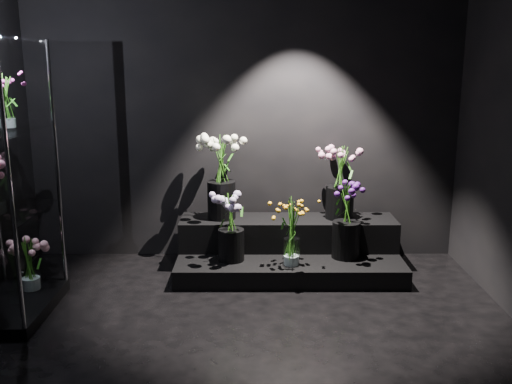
{
  "coord_description": "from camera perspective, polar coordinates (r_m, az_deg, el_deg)",
  "views": [
    {
      "loc": [
        0.11,
        -3.3,
        1.86
      ],
      "look_at": [
        0.11,
        1.2,
        0.81
      ],
      "focal_mm": 40.0,
      "sensor_mm": 36.0,
      "label": 1
    }
  ],
  "objects": [
    {
      "name": "bouquet_cream_roses",
      "position": [
        5.15,
        -3.51,
        2.13
      ],
      "size": [
        0.49,
        0.49,
        0.76
      ],
      "rotation": [
        0.0,
        0.0,
        -0.27
      ],
      "color": "black",
      "rests_on": "display_riser"
    },
    {
      "name": "bouquet_orange_bells",
      "position": [
        4.78,
        3.6,
        -3.96
      ],
      "size": [
        0.34,
        0.34,
        0.57
      ],
      "rotation": [
        0.0,
        0.0,
        -0.31
      ],
      "color": "white",
      "rests_on": "display_riser"
    },
    {
      "name": "bouquet_case_magenta",
      "position": [
        4.54,
        -23.76,
        8.43
      ],
      "size": [
        0.29,
        0.29,
        0.39
      ],
      "rotation": [
        0.0,
        0.0,
        -0.38
      ],
      "color": "white",
      "rests_on": "display_case"
    },
    {
      "name": "bouquet_lilac",
      "position": [
        4.87,
        -2.52,
        -2.92
      ],
      "size": [
        0.38,
        0.38,
        0.6
      ],
      "rotation": [
        0.0,
        0.0,
        -0.09
      ],
      "color": "black",
      "rests_on": "display_riser"
    },
    {
      "name": "display_case",
      "position": [
        4.45,
        -24.13,
        0.87
      ],
      "size": [
        0.55,
        0.91,
        2.01
      ],
      "color": "black",
      "rests_on": "floor"
    },
    {
      "name": "wall_front",
      "position": [
        1.39,
        -4.48,
        -6.3
      ],
      "size": [
        4.0,
        0.0,
        4.0
      ],
      "primitive_type": "plane",
      "rotation": [
        -1.57,
        0.0,
        0.0
      ],
      "color": "black",
      "rests_on": "floor"
    },
    {
      "name": "bouquet_purple",
      "position": [
        4.99,
        9.07,
        -2.28
      ],
      "size": [
        0.4,
        0.4,
        0.69
      ],
      "rotation": [
        0.0,
        0.0,
        -0.25
      ],
      "color": "black",
      "rests_on": "display_riser"
    },
    {
      "name": "floor",
      "position": [
        3.79,
        -1.73,
        -16.24
      ],
      "size": [
        4.0,
        4.0,
        0.0
      ],
      "primitive_type": "plane",
      "color": "black",
      "rests_on": "ground"
    },
    {
      "name": "display_riser",
      "position": [
        5.2,
        3.26,
        -5.73
      ],
      "size": [
        1.97,
        0.88,
        0.44
      ],
      "color": "black",
      "rests_on": "floor"
    },
    {
      "name": "bouquet_pink_roses",
      "position": [
        5.21,
        8.44,
        1.47
      ],
      "size": [
        0.37,
        0.37,
        0.68
      ],
      "rotation": [
        0.0,
        0.0,
        -0.03
      ],
      "color": "black",
      "rests_on": "display_riser"
    },
    {
      "name": "wall_back",
      "position": [
        5.33,
        -1.22,
        8.17
      ],
      "size": [
        4.0,
        0.0,
        4.0
      ],
      "primitive_type": "plane",
      "rotation": [
        1.57,
        0.0,
        0.0
      ],
      "color": "black",
      "rests_on": "floor"
    },
    {
      "name": "bouquet_case_base_pink",
      "position": [
        4.81,
        -21.76,
        -6.35
      ],
      "size": [
        0.36,
        0.36,
        0.45
      ],
      "rotation": [
        0.0,
        0.0,
        0.11
      ],
      "color": "white",
      "rests_on": "display_case"
    }
  ]
}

